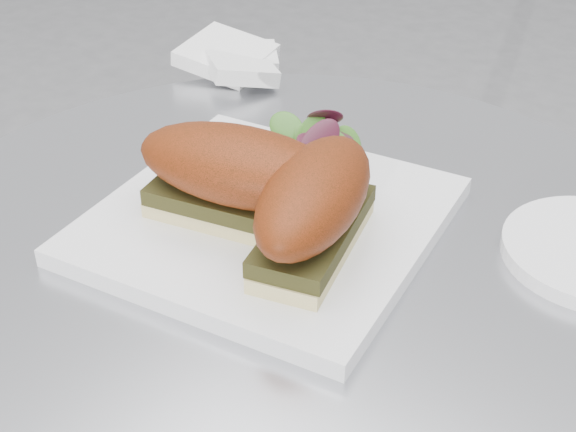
# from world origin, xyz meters

# --- Properties ---
(plate) EXTENTS (0.31, 0.31, 0.02)m
(plate) POSITION_xyz_m (-0.03, 0.01, 0.74)
(plate) COLOR white
(plate) RESTS_ON table
(sandwich_left) EXTENTS (0.19, 0.12, 0.08)m
(sandwich_left) POSITION_xyz_m (-0.04, -0.01, 0.79)
(sandwich_left) COLOR beige
(sandwich_left) RESTS_ON plate
(sandwich_right) EXTENTS (0.11, 0.17, 0.08)m
(sandwich_right) POSITION_xyz_m (0.03, -0.01, 0.79)
(sandwich_right) COLOR beige
(sandwich_right) RESTS_ON plate
(salad) EXTENTS (0.10, 0.10, 0.05)m
(salad) POSITION_xyz_m (-0.05, 0.09, 0.77)
(salad) COLOR #4E902F
(salad) RESTS_ON plate
(napkin) EXTENTS (0.14, 0.14, 0.02)m
(napkin) POSITION_xyz_m (-0.26, 0.23, 0.74)
(napkin) COLOR white
(napkin) RESTS_ON table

